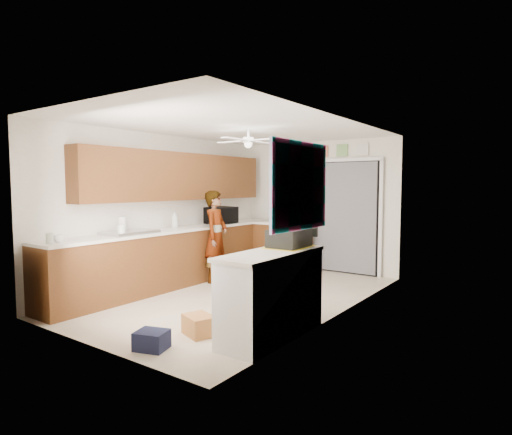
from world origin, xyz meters
The scene contains 42 objects.
floor centered at (0.00, 0.00, 0.00)m, with size 5.00×5.00×0.00m, color beige.
ceiling centered at (0.00, 0.00, 2.50)m, with size 5.00×5.00×0.00m, color white.
wall_back centered at (0.00, 2.50, 1.25)m, with size 3.20×3.20×0.00m, color white.
wall_front centered at (0.00, -2.50, 1.25)m, with size 3.20×3.20×0.00m, color white.
wall_left centered at (-1.60, 0.00, 1.25)m, with size 5.00×5.00×0.00m, color white.
wall_right centered at (1.60, 0.00, 1.25)m, with size 5.00×5.00×0.00m, color white.
left_base_cabinets centered at (-1.30, 0.00, 0.45)m, with size 0.60×4.80×0.90m, color brown.
left_countertop centered at (-1.29, 0.00, 0.92)m, with size 0.62×4.80×0.04m, color white.
upper_cabinets centered at (-1.44, 0.20, 1.80)m, with size 0.32×4.00×0.80m, color brown.
sink_basin centered at (-1.29, -1.00, 0.95)m, with size 0.50×0.76×0.06m, color silver.
faucet centered at (-1.48, -1.00, 1.05)m, with size 0.03×0.03×0.22m, color silver.
peninsula_base centered at (-0.50, 2.00, 0.45)m, with size 1.00×0.60×0.90m, color brown.
peninsula_top centered at (-0.50, 2.00, 0.92)m, with size 1.04×0.64×0.04m, color white.
back_opening_recess centered at (0.25, 2.47, 1.05)m, with size 2.00×0.06×2.10m, color black.
curtain_panel centered at (0.25, 2.43, 1.05)m, with size 1.90×0.03×2.05m, color gray.
door_trim_left centered at (-0.77, 2.44, 1.05)m, with size 0.06×0.04×2.10m, color white.
door_trim_right centered at (1.27, 2.44, 1.05)m, with size 0.06×0.04×2.10m, color white.
door_trim_head centered at (0.25, 2.44, 2.12)m, with size 2.10×0.04×0.06m, color white.
header_frame_0 centered at (-0.60, 2.47, 2.30)m, with size 0.22×0.02×0.22m, color #EBAC4E.
header_frame_1 centered at (-0.25, 2.47, 2.30)m, with size 0.22×0.02×0.22m, color #50AFD6.
header_frame_2 centered at (0.10, 2.47, 2.30)m, with size 0.22×0.02×0.22m, color #D36C4F.
header_frame_3 centered at (0.50, 2.47, 2.30)m, with size 0.22×0.02×0.22m, color #78AC62.
header_frame_4 centered at (0.90, 2.47, 2.30)m, with size 0.22×0.02×0.22m, color silver.
route66_sign centered at (-0.95, 2.47, 2.30)m, with size 0.22×0.02×0.26m, color silver.
right_counter_base centered at (1.35, -1.20, 0.45)m, with size 0.50×1.40×0.90m, color white.
right_counter_top centered at (1.34, -1.20, 0.92)m, with size 0.54×1.44×0.04m, color white.
abstract_painting centered at (1.58, -1.00, 1.65)m, with size 0.03×1.15×0.95m, color #EF58B7.
ceiling_fan centered at (0.00, 0.20, 2.32)m, with size 1.14×1.14×0.24m, color white.
microwave centered at (-1.24, 1.03, 1.10)m, with size 0.56×0.38×0.31m, color black.
soap_bottle centered at (-1.41, 0.02, 1.08)m, with size 0.11×0.11×0.29m, color silver.
cup centered at (-1.24, -2.13, 0.99)m, with size 0.12×0.12×0.10m, color white.
jar_a centered at (-1.18, -1.22, 1.02)m, with size 0.11×0.11×0.15m, color silver.
jar_b centered at (-1.22, -2.25, 1.00)m, with size 0.09×0.09×0.13m, color silver.
paper_towel_roll centered at (-1.42, -1.04, 1.06)m, with size 0.11×0.11×0.25m, color white.
suitcase centered at (1.32, -0.79, 1.04)m, with size 0.36×0.48×0.21m, color black.
suitcase_rim centered at (1.32, -0.79, 0.93)m, with size 0.44×0.58×0.02m, color yellow.
suitcase_lid centered at (1.32, -0.50, 1.29)m, with size 0.42×0.03×0.50m, color black.
cardboard_box centered at (0.66, -1.62, 0.11)m, with size 0.35×0.27×0.22m, color #9B6130.
navy_crate centered at (0.56, -2.20, 0.09)m, with size 0.31×0.26×0.19m, color black.
cabinet_door_panel centered at (-0.45, 0.10, 0.26)m, with size 0.35×0.03×0.53m, color brown.
man centered at (-0.90, 0.48, 0.78)m, with size 0.57×0.37×1.56m, color white.
dog centered at (-0.37, 1.02, 0.25)m, with size 0.27×0.64×0.50m, color black.
Camera 1 is at (3.86, -5.01, 1.66)m, focal length 30.00 mm.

